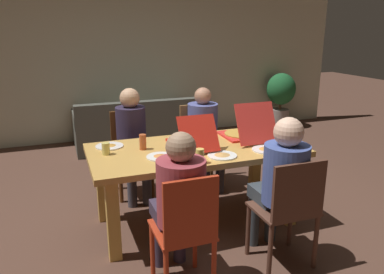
# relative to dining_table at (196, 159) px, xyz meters

# --- Properties ---
(ground_plane) EXTENTS (20.00, 20.00, 0.00)m
(ground_plane) POSITION_rel_dining_table_xyz_m (0.00, 0.00, -0.65)
(ground_plane) COLOR brown
(back_wall) EXTENTS (7.85, 0.12, 2.75)m
(back_wall) POSITION_rel_dining_table_xyz_m (0.00, 3.27, 0.72)
(back_wall) COLOR beige
(back_wall) RESTS_ON ground
(dining_table) EXTENTS (1.94, 0.96, 0.76)m
(dining_table) POSITION_rel_dining_table_xyz_m (0.00, 0.00, 0.00)
(dining_table) COLOR gold
(dining_table) RESTS_ON ground
(chair_0) EXTENTS (0.41, 0.43, 0.93)m
(chair_0) POSITION_rel_dining_table_xyz_m (-0.43, 0.95, -0.15)
(chair_0) COLOR brown
(chair_0) RESTS_ON ground
(person_0) EXTENTS (0.32, 0.53, 1.21)m
(person_0) POSITION_rel_dining_table_xyz_m (-0.43, 0.80, 0.06)
(person_0) COLOR #3F3E47
(person_0) RESTS_ON ground
(chair_1) EXTENTS (0.46, 0.39, 0.91)m
(chair_1) POSITION_rel_dining_table_xyz_m (0.42, -0.92, -0.13)
(chair_1) COLOR #533225
(chair_1) RESTS_ON ground
(person_1) EXTENTS (0.35, 0.51, 1.20)m
(person_1) POSITION_rel_dining_table_xyz_m (0.42, -0.78, 0.06)
(person_1) COLOR #343C42
(person_1) RESTS_ON ground
(chair_2) EXTENTS (0.39, 0.42, 0.92)m
(chair_2) POSITION_rel_dining_table_xyz_m (-0.43, -0.96, -0.13)
(chair_2) COLOR #B9361B
(chair_2) RESTS_ON ground
(person_2) EXTENTS (0.34, 0.53, 1.18)m
(person_2) POSITION_rel_dining_table_xyz_m (-0.43, -0.81, 0.04)
(person_2) COLOR #362D3F
(person_2) RESTS_ON ground
(chair_3) EXTENTS (0.45, 0.41, 0.94)m
(chair_3) POSITION_rel_dining_table_xyz_m (0.42, 0.97, -0.13)
(chair_3) COLOR olive
(chair_3) RESTS_ON ground
(person_3) EXTENTS (0.35, 0.56, 1.17)m
(person_3) POSITION_rel_dining_table_xyz_m (0.42, 0.82, 0.04)
(person_3) COLOR #42404C
(person_3) RESTS_ON ground
(pizza_box_0) EXTENTS (0.35, 0.54, 0.32)m
(pizza_box_0) POSITION_rel_dining_table_xyz_m (-0.03, 0.07, 0.16)
(pizza_box_0) COLOR red
(pizza_box_0) RESTS_ON dining_table
(pizza_box_1) EXTENTS (0.40, 0.57, 0.38)m
(pizza_box_1) POSITION_rel_dining_table_xyz_m (0.57, 0.13, 0.17)
(pizza_box_1) COLOR red
(pizza_box_1) RESTS_ON dining_table
(plate_0) EXTENTS (0.26, 0.26, 0.03)m
(plate_0) POSITION_rel_dining_table_xyz_m (-0.75, 0.29, 0.12)
(plate_0) COLOR white
(plate_0) RESTS_ON dining_table
(plate_1) EXTENTS (0.24, 0.24, 0.03)m
(plate_1) POSITION_rel_dining_table_xyz_m (-0.38, -0.16, 0.12)
(plate_1) COLOR white
(plate_1) RESTS_ON dining_table
(plate_2) EXTENTS (0.26, 0.26, 0.03)m
(plate_2) POSITION_rel_dining_table_xyz_m (0.57, -0.30, 0.12)
(plate_2) COLOR white
(plate_2) RESTS_ON dining_table
(plate_3) EXTENTS (0.25, 0.25, 0.03)m
(plate_3) POSITION_rel_dining_table_xyz_m (0.13, -0.31, 0.12)
(plate_3) COLOR white
(plate_3) RESTS_ON dining_table
(drinking_glass_0) EXTENTS (0.07, 0.07, 0.11)m
(drinking_glass_0) POSITION_rel_dining_table_xyz_m (-0.81, 0.08, 0.16)
(drinking_glass_0) COLOR #DCCD66
(drinking_glass_0) RESTS_ON dining_table
(drinking_glass_1) EXTENTS (0.07, 0.07, 0.12)m
(drinking_glass_1) POSITION_rel_dining_table_xyz_m (-0.12, -0.41, 0.17)
(drinking_glass_1) COLOR #DDC359
(drinking_glass_1) RESTS_ON dining_table
(drinking_glass_2) EXTENTS (0.06, 0.06, 0.14)m
(drinking_glass_2) POSITION_rel_dining_table_xyz_m (-0.47, 0.11, 0.18)
(drinking_glass_2) COLOR #BB532A
(drinking_glass_2) RESTS_ON dining_table
(drinking_glass_3) EXTENTS (0.07, 0.07, 0.13)m
(drinking_glass_3) POSITION_rel_dining_table_xyz_m (0.87, -0.07, 0.18)
(drinking_glass_3) COLOR #DFC765
(drinking_glass_3) RESTS_ON dining_table
(couch) EXTENTS (1.93, 0.92, 0.78)m
(couch) POSITION_rel_dining_table_xyz_m (0.01, 2.66, -0.38)
(couch) COLOR #4F5148
(couch) RESTS_ON ground
(potted_plant) EXTENTS (0.54, 0.54, 1.01)m
(potted_plant) POSITION_rel_dining_table_xyz_m (2.82, 2.92, -0.04)
(potted_plant) COLOR gray
(potted_plant) RESTS_ON ground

